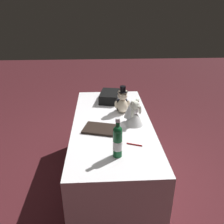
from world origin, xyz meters
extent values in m
plane|color=#47191E|center=(0.00, 0.00, 0.00)|extent=(12.00, 12.00, 0.00)
cube|color=white|center=(0.00, 0.00, 0.36)|extent=(1.63, 0.73, 0.71)
ellipsoid|color=beige|center=(-0.20, 0.12, 0.79)|extent=(0.12, 0.11, 0.14)
cube|color=black|center=(-0.23, 0.12, 0.79)|extent=(0.05, 0.10, 0.11)
sphere|color=beige|center=(-0.20, 0.12, 0.90)|extent=(0.09, 0.09, 0.09)
sphere|color=beige|center=(-0.24, 0.12, 0.89)|extent=(0.04, 0.04, 0.04)
sphere|color=beige|center=(-0.20, 0.15, 0.94)|extent=(0.04, 0.04, 0.04)
sphere|color=beige|center=(-0.20, 0.08, 0.94)|extent=(0.04, 0.04, 0.04)
ellipsoid|color=beige|center=(-0.22, 0.18, 0.80)|extent=(0.04, 0.04, 0.08)
ellipsoid|color=beige|center=(-0.21, 0.05, 0.80)|extent=(0.04, 0.04, 0.08)
sphere|color=beige|center=(-0.26, 0.15, 0.74)|extent=(0.05, 0.05, 0.05)
sphere|color=beige|center=(-0.26, 0.08, 0.74)|extent=(0.05, 0.05, 0.05)
cylinder|color=black|center=(-0.20, 0.12, 0.94)|extent=(0.10, 0.10, 0.01)
cylinder|color=black|center=(-0.20, 0.12, 0.97)|extent=(0.06, 0.06, 0.05)
cone|color=white|center=(0.06, 0.20, 0.79)|extent=(0.18, 0.18, 0.15)
ellipsoid|color=white|center=(0.06, 0.20, 0.85)|extent=(0.08, 0.07, 0.07)
sphere|color=silver|center=(0.06, 0.20, 0.90)|extent=(0.09, 0.09, 0.09)
sphere|color=silver|center=(0.09, 0.22, 0.90)|extent=(0.04, 0.04, 0.04)
sphere|color=silver|center=(0.08, 0.18, 0.94)|extent=(0.03, 0.03, 0.03)
sphere|color=silver|center=(0.04, 0.22, 0.94)|extent=(0.03, 0.03, 0.03)
ellipsoid|color=silver|center=(0.11, 0.18, 0.85)|extent=(0.03, 0.03, 0.09)
ellipsoid|color=silver|center=(0.05, 0.25, 0.85)|extent=(0.03, 0.03, 0.09)
cone|color=white|center=(0.02, 0.17, 0.84)|extent=(0.19, 0.19, 0.15)
cylinder|color=#115127|center=(0.54, 0.01, 0.81)|extent=(0.07, 0.07, 0.20)
sphere|color=#115127|center=(0.54, 0.01, 0.93)|extent=(0.07, 0.07, 0.07)
cylinder|color=#115127|center=(0.54, 0.01, 0.98)|extent=(0.03, 0.03, 0.08)
cylinder|color=silver|center=(0.54, 0.01, 1.01)|extent=(0.03, 0.03, 0.03)
cylinder|color=white|center=(0.54, 0.01, 0.80)|extent=(0.07, 0.07, 0.07)
cylinder|color=maroon|center=(0.41, 0.15, 0.72)|extent=(0.05, 0.12, 0.01)
cone|color=silver|center=(0.43, 0.21, 0.72)|extent=(0.01, 0.02, 0.01)
cube|color=black|center=(-0.52, 0.00, 0.77)|extent=(0.34, 0.25, 0.10)
cube|color=#B7B7BF|center=(-0.50, -0.10, 0.77)|extent=(0.04, 0.01, 0.03)
cube|color=black|center=(0.15, -0.11, 0.72)|extent=(0.27, 0.33, 0.02)
camera|label=1|loc=(1.95, -0.11, 1.73)|focal=37.39mm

